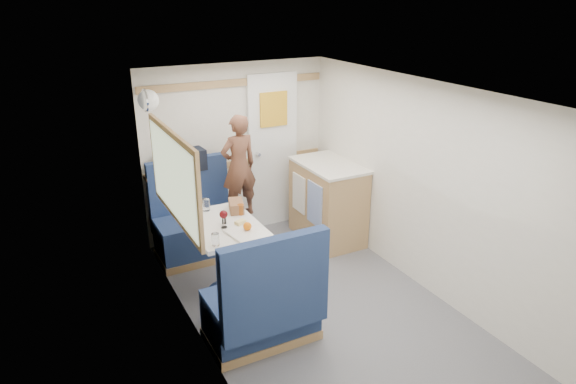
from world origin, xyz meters
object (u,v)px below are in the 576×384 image
tumbler_left (215,240)px  pepper_grinder (224,218)px  wine_glass (224,215)px  bench_far (197,229)px  dinette_table (224,239)px  duffel_bag (183,161)px  bread_loaf (236,206)px  tray (248,234)px  orange_fruit (247,226)px  galley_counter (328,201)px  cheese_block (240,222)px  bench_near (264,311)px  tumbler_mid (206,205)px  beer_glass (241,210)px  dome_light (148,100)px  person (239,166)px

tumbler_left → pepper_grinder: 0.44m
wine_glass → bench_far: bearing=88.6°
dinette_table → duffel_bag: size_ratio=1.97×
wine_glass → pepper_grinder: wine_glass is taller
dinette_table → duffel_bag: (-0.02, 1.12, 0.45)m
tumbler_left → bread_loaf: size_ratio=0.46×
tray → orange_fruit: size_ratio=5.06×
tumbler_left → bread_loaf: bearing=54.3°
bench_far → galley_counter: 1.51m
galley_counter → cheese_block: size_ratio=9.44×
bench_near → tumbler_mid: bearing=91.8°
orange_fruit → beer_glass: (0.10, 0.38, -0.00)m
galley_counter → cheese_block: (-1.35, -0.66, 0.29)m
bench_far → bench_near: bearing=-90.0°
cheese_block → tumbler_left: bearing=-141.6°
tray → wine_glass: 0.29m
beer_glass → bench_far: bearing=107.0°
dinette_table → pepper_grinder: (0.01, 0.00, 0.21)m
tumbler_mid → orange_fruit: bearing=-75.1°
dome_light → bread_loaf: dome_light is taller
galley_counter → duffel_bag: (-1.49, 0.57, 0.55)m
person → duffel_bag: (-0.47, 0.42, 0.01)m
tray → beer_glass: bearing=74.9°
galley_counter → duffel_bag: 1.69m
galley_counter → bench_near: bearing=-136.1°
tray → orange_fruit: 0.08m
dinette_table → tray: size_ratio=2.44×
person → tray: person is taller
bench_far → dinette_table: bearing=-90.0°
galley_counter → tumbler_left: size_ratio=8.33×
bench_far → tumbler_left: 1.34m
bread_loaf → bench_far: bearing=109.1°
tumbler_mid → pepper_grinder: 0.37m
beer_glass → tray: bearing=-105.1°
dinette_table → bench_near: 0.90m
tumbler_mid → bread_loaf: bearing=-29.0°
person → duffel_bag: person is taller
dome_light → cheese_block: size_ratio=2.05×
orange_fruit → beer_glass: size_ratio=0.73×
dinette_table → dome_light: size_ratio=4.60×
wine_glass → beer_glass: (0.25, 0.20, -0.07)m
bench_near → orange_fruit: bearing=78.0°
beer_glass → dome_light: bearing=130.4°
tray → cheese_block: (0.02, 0.20, 0.03)m
bench_near → orange_fruit: bench_near is taller
person → pepper_grinder: (-0.44, -0.70, -0.23)m
dome_light → duffel_bag: bearing=36.4°
person → tray: 1.10m
duffel_bag → cheese_block: (0.15, -1.23, -0.26)m
bench_far → dome_light: dome_light is taller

